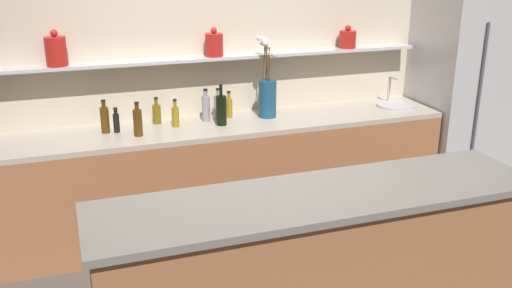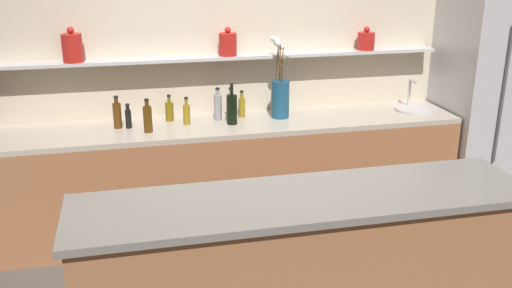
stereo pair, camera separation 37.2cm
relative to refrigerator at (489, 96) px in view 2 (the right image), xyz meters
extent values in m
cube|color=beige|center=(-2.20, 0.40, 0.28)|extent=(5.20, 0.10, 2.60)
cube|color=#B7B7BC|center=(-2.26, 0.26, 0.39)|extent=(3.58, 0.18, 0.02)
cylinder|color=#AD1E19|center=(-3.44, 0.25, 0.51)|extent=(0.15, 0.15, 0.21)
sphere|color=#AD1E19|center=(-3.44, 0.25, 0.64)|extent=(0.05, 0.05, 0.05)
cylinder|color=#AD1E19|center=(-2.25, 0.25, 0.49)|extent=(0.14, 0.14, 0.18)
sphere|color=#AD1E19|center=(-2.25, 0.25, 0.61)|extent=(0.05, 0.05, 0.05)
cylinder|color=#AD1E19|center=(-1.07, 0.25, 0.48)|extent=(0.14, 0.14, 0.15)
sphere|color=#AD1E19|center=(-1.07, 0.25, 0.58)|extent=(0.05, 0.05, 0.05)
cube|color=#99603D|center=(-2.26, 0.04, -0.58)|extent=(3.68, 0.62, 0.88)
cube|color=#ADA393|center=(-2.26, 0.04, -0.12)|extent=(3.68, 0.62, 0.04)
cube|color=#99603D|center=(-2.20, -1.64, -0.53)|extent=(2.39, 0.55, 0.98)
cube|color=slate|center=(-2.20, -1.64, -0.02)|extent=(2.45, 0.61, 0.04)
cube|color=#B7B7BC|center=(0.00, 0.00, 0.00)|extent=(0.80, 0.70, 2.03)
cylinder|color=#4C4C51|center=(-0.14, -0.37, 0.10)|extent=(0.02, 0.02, 1.12)
cylinder|color=navy|center=(-1.85, 0.11, 0.06)|extent=(0.14, 0.14, 0.30)
cylinder|color=#4C3319|center=(-1.84, 0.11, 0.31)|extent=(0.01, 0.04, 0.21)
sphere|color=silver|center=(-1.80, 0.10, 0.42)|extent=(0.05, 0.05, 0.05)
cylinder|color=#4C3319|center=(-1.88, 0.14, 0.37)|extent=(0.03, 0.02, 0.33)
sphere|color=silver|center=(-1.90, 0.17, 0.54)|extent=(0.05, 0.05, 0.05)
cylinder|color=#4C3319|center=(-1.86, 0.11, 0.37)|extent=(0.03, 0.04, 0.32)
sphere|color=silver|center=(-1.89, 0.08, 0.54)|extent=(0.05, 0.05, 0.05)
cylinder|color=#4C3319|center=(-1.86, 0.12, 0.36)|extent=(0.02, 0.02, 0.30)
sphere|color=silver|center=(-1.88, 0.15, 0.51)|extent=(0.05, 0.05, 0.05)
cylinder|color=#4C3319|center=(-1.84, 0.14, 0.34)|extent=(0.04, 0.02, 0.26)
sphere|color=silver|center=(-1.83, 0.18, 0.47)|extent=(0.04, 0.04, 0.04)
cylinder|color=#4C3319|center=(-1.87, 0.08, 0.36)|extent=(0.04, 0.03, 0.31)
sphere|color=silver|center=(-1.90, 0.04, 0.52)|extent=(0.05, 0.05, 0.05)
cylinder|color=#B7B7BC|center=(-0.68, 0.04, -0.09)|extent=(0.33, 0.33, 0.02)
cylinder|color=#B7B7BC|center=(-0.68, 0.16, 0.03)|extent=(0.02, 0.02, 0.22)
cylinder|color=#B7B7BC|center=(-0.68, 0.10, 0.14)|extent=(0.02, 0.12, 0.02)
cylinder|color=gray|center=(-2.36, 0.14, 0.01)|extent=(0.06, 0.06, 0.21)
cylinder|color=gray|center=(-2.36, 0.14, 0.13)|extent=(0.03, 0.03, 0.04)
cylinder|color=black|center=(-2.36, 0.14, 0.16)|extent=(0.03, 0.03, 0.01)
cylinder|color=gray|center=(-2.25, 0.18, 0.00)|extent=(0.07, 0.07, 0.19)
cylinder|color=gray|center=(-2.25, 0.18, 0.12)|extent=(0.03, 0.03, 0.04)
cylinder|color=black|center=(-2.25, 0.18, 0.15)|extent=(0.03, 0.03, 0.01)
cylinder|color=brown|center=(-2.75, 0.22, -0.02)|extent=(0.07, 0.07, 0.15)
cylinder|color=brown|center=(-2.75, 0.22, 0.08)|extent=(0.03, 0.03, 0.05)
cylinder|color=black|center=(-2.75, 0.22, 0.11)|extent=(0.03, 0.03, 0.01)
cylinder|color=olive|center=(-2.62, 0.09, -0.02)|extent=(0.05, 0.05, 0.16)
cylinder|color=olive|center=(-2.62, 0.09, 0.09)|extent=(0.03, 0.03, 0.05)
cylinder|color=black|center=(-2.62, 0.09, 0.12)|extent=(0.03, 0.03, 0.01)
cylinder|color=black|center=(-2.27, 0.01, 0.02)|extent=(0.08, 0.08, 0.23)
cylinder|color=black|center=(-2.27, 0.01, 0.18)|extent=(0.02, 0.02, 0.08)
cylinder|color=black|center=(-2.27, 0.01, 0.22)|extent=(0.03, 0.03, 0.01)
cylinder|color=olive|center=(-2.16, 0.19, -0.02)|extent=(0.05, 0.05, 0.16)
cylinder|color=olive|center=(-2.16, 0.19, 0.09)|extent=(0.03, 0.03, 0.05)
cylinder|color=black|center=(-2.16, 0.19, 0.12)|extent=(0.03, 0.03, 0.01)
cylinder|color=black|center=(-3.07, 0.09, -0.02)|extent=(0.05, 0.05, 0.14)
cylinder|color=black|center=(-3.07, 0.09, 0.06)|extent=(0.03, 0.03, 0.04)
cylinder|color=black|center=(-3.07, 0.09, 0.09)|extent=(0.03, 0.03, 0.01)
cylinder|color=#4C2D0C|center=(-2.93, -0.05, 0.00)|extent=(0.07, 0.07, 0.20)
cylinder|color=#4C2D0C|center=(-2.93, -0.05, 0.13)|extent=(0.03, 0.03, 0.04)
cylinder|color=black|center=(-2.93, -0.05, 0.16)|extent=(0.03, 0.03, 0.01)
cylinder|color=#4C2D0C|center=(-3.15, 0.11, 0.00)|extent=(0.06, 0.06, 0.19)
cylinder|color=#4C2D0C|center=(-3.15, 0.11, 0.12)|extent=(0.03, 0.03, 0.04)
cylinder|color=black|center=(-3.15, 0.11, 0.15)|extent=(0.03, 0.03, 0.01)
camera|label=1|loc=(-3.42, -4.12, 1.24)|focal=40.00mm
camera|label=2|loc=(-3.06, -4.22, 1.24)|focal=40.00mm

